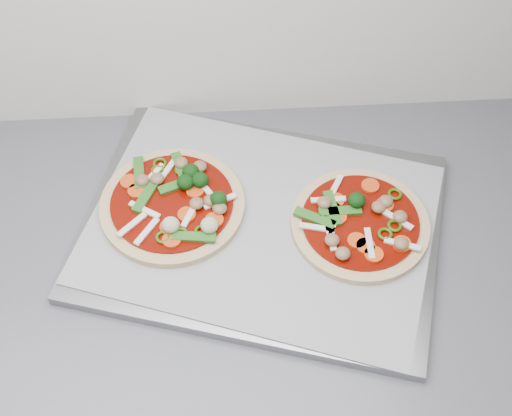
{
  "coord_description": "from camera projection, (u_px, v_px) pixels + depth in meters",
  "views": [
    {
      "loc": [
        -0.71,
        0.8,
        1.7
      ],
      "look_at": [
        -0.68,
        1.38,
        0.93
      ],
      "focal_mm": 50.0,
      "sensor_mm": 36.0,
      "label": 1
    }
  ],
  "objects": [
    {
      "name": "baking_tray",
      "position": [
        261.0,
        226.0,
        0.98
      ],
      "size": [
        0.56,
        0.47,
        0.02
      ],
      "primitive_type": "cube",
      "rotation": [
        0.0,
        0.0,
        -0.29
      ],
      "color": "gray",
      "rests_on": "countertop"
    },
    {
      "name": "pizza_left",
      "position": [
        175.0,
        202.0,
        0.98
      ],
      "size": [
        0.2,
        0.2,
        0.03
      ],
      "rotation": [
        0.0,
        0.0,
        0.0
      ],
      "color": "tan",
      "rests_on": "parchment"
    },
    {
      "name": "parchment",
      "position": [
        261.0,
        223.0,
        0.97
      ],
      "size": [
        0.54,
        0.46,
        0.0
      ],
      "primitive_type": "cube",
      "rotation": [
        0.0,
        0.0,
        -0.34
      ],
      "color": "gray",
      "rests_on": "baking_tray"
    },
    {
      "name": "pizza_right",
      "position": [
        360.0,
        223.0,
        0.96
      ],
      "size": [
        0.23,
        0.23,
        0.03
      ],
      "rotation": [
        0.0,
        0.0,
        -0.26
      ],
      "color": "tan",
      "rests_on": "parchment"
    }
  ]
}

